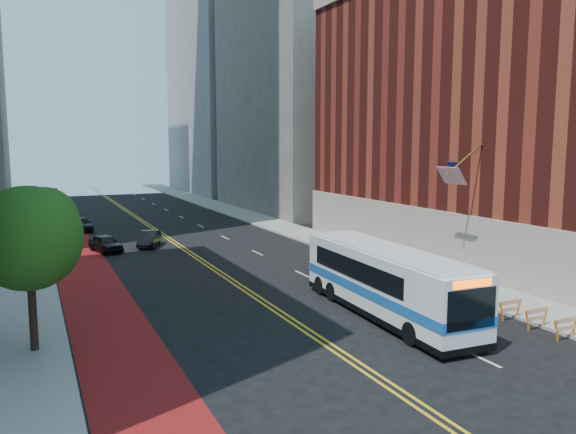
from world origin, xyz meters
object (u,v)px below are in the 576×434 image
at_px(car_c, 81,224).
at_px(car_b, 149,239).
at_px(transit_bus, 385,280).
at_px(street_tree, 30,234).
at_px(car_a, 106,243).

bearing_deg(car_c, car_b, -73.19).
distance_m(transit_bus, car_b, 24.99).
bearing_deg(car_b, transit_bus, -52.34).
height_order(street_tree, transit_bus, street_tree).
bearing_deg(car_b, street_tree, -90.15).
relative_size(street_tree, car_b, 1.71).
relative_size(transit_bus, car_b, 3.17).
bearing_deg(car_a, car_c, 78.69).
height_order(street_tree, car_b, street_tree).
distance_m(street_tree, car_c, 34.16).
distance_m(car_b, car_c, 12.16).
xyz_separation_m(street_tree, car_a, (5.32, 21.41, -4.23)).
height_order(transit_bus, car_a, transit_bus).
bearing_deg(car_b, car_c, 133.10).
bearing_deg(transit_bus, street_tree, 176.26).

